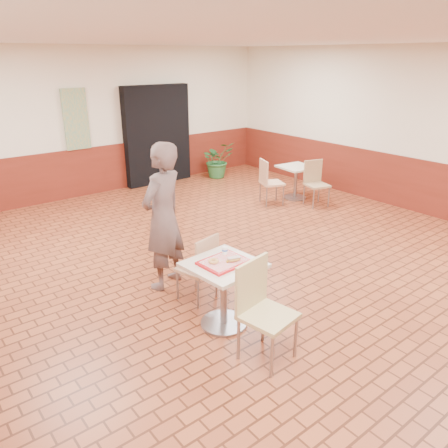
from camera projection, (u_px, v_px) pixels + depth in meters
room_shell at (270, 166)px, 5.50m from camera, size 8.01×10.01×3.01m
wainscot_band at (267, 239)px, 5.86m from camera, size 8.00×10.00×1.00m
corridor_doorway at (157, 135)px, 9.90m from camera, size 1.60×0.22×2.20m
promo_poster at (76, 119)px, 8.72m from camera, size 0.50×0.03×1.20m
main_table at (224, 284)px, 4.68m from camera, size 0.71×0.71×0.75m
chair_main_front at (261, 305)px, 4.18m from camera, size 0.54×0.54×1.00m
chair_main_back at (201, 265)px, 5.18m from camera, size 0.47×0.47×0.85m
customer at (163, 217)px, 5.38m from camera, size 0.80×0.67×1.87m
serving_tray at (224, 262)px, 4.59m from camera, size 0.48×0.38×0.03m
ring_donut at (214, 261)px, 4.54m from camera, size 0.11×0.11×0.03m
long_john_donut at (233, 259)px, 4.56m from camera, size 0.17×0.12×0.05m
paper_cup at (225, 250)px, 4.74m from camera, size 0.06×0.06×0.08m
second_table at (296, 177)px, 8.99m from camera, size 0.64×0.64×0.68m
chair_second_left at (269, 180)px, 8.62m from camera, size 0.54×0.54×0.90m
chair_second_front at (315, 181)px, 8.60m from camera, size 0.51×0.51×0.88m
potted_plant at (217, 160)px, 10.57m from camera, size 0.83×0.73×0.86m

